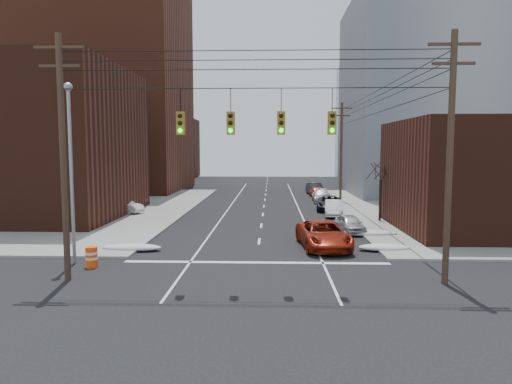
# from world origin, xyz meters

# --- Properties ---
(ground) EXTENTS (160.00, 160.00, 0.00)m
(ground) POSITION_xyz_m (0.00, 0.00, 0.00)
(ground) COLOR black
(ground) RESTS_ON ground
(building_brick_tall) EXTENTS (24.00, 20.00, 30.00)m
(building_brick_tall) POSITION_xyz_m (-24.00, 48.00, 15.00)
(building_brick_tall) COLOR brown
(building_brick_tall) RESTS_ON ground
(building_brick_near) EXTENTS (20.00, 16.00, 13.00)m
(building_brick_near) POSITION_xyz_m (-22.00, 22.00, 6.50)
(building_brick_near) COLOR #451F14
(building_brick_near) RESTS_ON ground
(building_brick_far) EXTENTS (22.00, 18.00, 12.00)m
(building_brick_far) POSITION_xyz_m (-26.00, 74.00, 6.00)
(building_brick_far) COLOR #451F14
(building_brick_far) RESTS_ON ground
(building_office) EXTENTS (22.00, 20.00, 25.00)m
(building_office) POSITION_xyz_m (22.00, 44.00, 12.50)
(building_office) COLOR gray
(building_office) RESTS_ON ground
(building_glass) EXTENTS (20.00, 18.00, 22.00)m
(building_glass) POSITION_xyz_m (24.00, 70.00, 11.00)
(building_glass) COLOR gray
(building_glass) RESTS_ON ground
(utility_pole_left) EXTENTS (2.20, 0.28, 11.00)m
(utility_pole_left) POSITION_xyz_m (-8.50, 3.00, 5.78)
(utility_pole_left) COLOR #473323
(utility_pole_left) RESTS_ON ground
(utility_pole_right) EXTENTS (2.20, 0.28, 11.00)m
(utility_pole_right) POSITION_xyz_m (8.50, 3.00, 5.78)
(utility_pole_right) COLOR #473323
(utility_pole_right) RESTS_ON ground
(utility_pole_far) EXTENTS (2.20, 0.28, 11.00)m
(utility_pole_far) POSITION_xyz_m (8.50, 34.00, 5.78)
(utility_pole_far) COLOR #473323
(utility_pole_far) RESTS_ON ground
(traffic_signals) EXTENTS (17.00, 0.42, 2.02)m
(traffic_signals) POSITION_xyz_m (0.10, 2.97, 7.17)
(traffic_signals) COLOR black
(traffic_signals) RESTS_ON ground
(street_light) EXTENTS (0.44, 0.44, 9.32)m
(street_light) POSITION_xyz_m (-9.50, 6.00, 5.54)
(street_light) COLOR gray
(street_light) RESTS_ON ground
(bare_tree) EXTENTS (2.09, 2.20, 4.93)m
(bare_tree) POSITION_xyz_m (9.59, 20.00, 2.32)
(bare_tree) COLOR black
(bare_tree) RESTS_ON ground
(snow_nw) EXTENTS (3.50, 1.08, 0.42)m
(snow_nw) POSITION_xyz_m (-7.40, 9.00, 0.21)
(snow_nw) COLOR silver
(snow_nw) RESTS_ON ground
(snow_ne) EXTENTS (3.00, 1.08, 0.42)m
(snow_ne) POSITION_xyz_m (7.40, 9.50, 0.21)
(snow_ne) COLOR silver
(snow_ne) RESTS_ON ground
(snow_east_far) EXTENTS (4.00, 1.08, 0.42)m
(snow_east_far) POSITION_xyz_m (7.40, 14.00, 0.21)
(snow_east_far) COLOR silver
(snow_east_far) RESTS_ON ground
(red_pickup) EXTENTS (3.24, 6.05, 1.62)m
(red_pickup) POSITION_xyz_m (3.94, 10.28, 0.81)
(red_pickup) COLOR maroon
(red_pickup) RESTS_ON ground
(parked_car_a) EXTENTS (2.00, 3.93, 1.28)m
(parked_car_a) POSITION_xyz_m (6.40, 15.30, 0.64)
(parked_car_a) COLOR #B9B8BD
(parked_car_a) RESTS_ON ground
(parked_car_b) EXTENTS (2.02, 4.45, 1.42)m
(parked_car_b) POSITION_xyz_m (6.32, 23.30, 0.71)
(parked_car_b) COLOR silver
(parked_car_b) RESTS_ON ground
(parked_car_c) EXTENTS (2.96, 5.33, 1.41)m
(parked_car_c) POSITION_xyz_m (6.40, 27.11, 0.71)
(parked_car_c) COLOR black
(parked_car_c) RESTS_ON ground
(parked_car_d) EXTENTS (2.06, 4.94, 1.43)m
(parked_car_d) POSITION_xyz_m (6.40, 33.77, 0.71)
(parked_car_d) COLOR silver
(parked_car_d) RESTS_ON ground
(parked_car_e) EXTENTS (1.77, 4.03, 1.35)m
(parked_car_e) POSITION_xyz_m (6.40, 38.72, 0.68)
(parked_car_e) COLOR maroon
(parked_car_e) RESTS_ON ground
(parked_car_f) EXTENTS (2.15, 4.85, 1.55)m
(parked_car_f) POSITION_xyz_m (6.40, 42.10, 0.77)
(parked_car_f) COLOR black
(parked_car_f) RESTS_ON ground
(lot_car_a) EXTENTS (4.04, 2.68, 1.26)m
(lot_car_a) POSITION_xyz_m (-12.66, 23.59, 0.78)
(lot_car_a) COLOR silver
(lot_car_a) RESTS_ON sidewalk_nw
(lot_car_b) EXTENTS (5.42, 2.90, 1.45)m
(lot_car_b) POSITION_xyz_m (-14.57, 28.96, 0.87)
(lot_car_b) COLOR silver
(lot_car_b) RESTS_ON sidewalk_nw
(lot_car_c) EXTENTS (5.44, 2.58, 1.53)m
(lot_car_c) POSITION_xyz_m (-18.42, 23.63, 0.92)
(lot_car_c) COLOR black
(lot_car_c) RESTS_ON sidewalk_nw
(lot_car_d) EXTENTS (4.59, 2.63, 1.47)m
(lot_car_d) POSITION_xyz_m (-18.67, 25.49, 0.88)
(lot_car_d) COLOR #B9BABF
(lot_car_d) RESTS_ON sidewalk_nw
(construction_barrel) EXTENTS (0.75, 0.75, 1.05)m
(construction_barrel) POSITION_xyz_m (-8.30, 5.27, 0.54)
(construction_barrel) COLOR #FF4F0D
(construction_barrel) RESTS_ON ground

